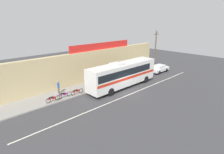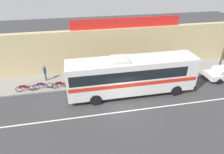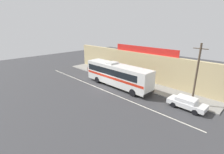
{
  "view_description": "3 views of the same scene",
  "coord_description": "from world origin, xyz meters",
  "px_view_note": "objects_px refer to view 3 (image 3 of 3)",
  "views": [
    {
      "loc": [
        -17.5,
        -15.45,
        9.55
      ],
      "look_at": [
        -0.41,
        2.39,
        1.73
      ],
      "focal_mm": 29.55,
      "sensor_mm": 36.0,
      "label": 1
    },
    {
      "loc": [
        -3.65,
        -13.33,
        10.74
      ],
      "look_at": [
        -0.52,
        2.47,
        1.58
      ],
      "focal_mm": 31.52,
      "sensor_mm": 36.0,
      "label": 2
    },
    {
      "loc": [
        17.82,
        -15.69,
        9.38
      ],
      "look_at": [
        0.19,
        1.63,
        1.38
      ],
      "focal_mm": 25.92,
      "sensor_mm": 36.0,
      "label": 3
    }
  ],
  "objects_px": {
    "motorcycle_black": "(100,72)",
    "utility_pole": "(196,74)",
    "pedestrian_by_curb": "(101,66)",
    "intercity_bus": "(117,74)",
    "parked_car": "(187,103)",
    "motorcycle_red": "(90,69)",
    "motorcycle_blue": "(95,70)"
  },
  "relations": [
    {
      "from": "motorcycle_black",
      "to": "intercity_bus",
      "type": "bearing_deg",
      "value": -17.05
    },
    {
      "from": "motorcycle_blue",
      "to": "pedestrian_by_curb",
      "type": "distance_m",
      "value": 1.77
    },
    {
      "from": "motorcycle_red",
      "to": "utility_pole",
      "type": "bearing_deg",
      "value": -0.46
    },
    {
      "from": "intercity_bus",
      "to": "motorcycle_black",
      "type": "bearing_deg",
      "value": 162.95
    },
    {
      "from": "pedestrian_by_curb",
      "to": "utility_pole",
      "type": "bearing_deg",
      "value": -5.9
    },
    {
      "from": "motorcycle_blue",
      "to": "pedestrian_by_curb",
      "type": "bearing_deg",
      "value": 85.18
    },
    {
      "from": "parked_car",
      "to": "motorcycle_red",
      "type": "xyz_separation_m",
      "value": [
        -20.55,
        1.41,
        -0.17
      ]
    },
    {
      "from": "parked_car",
      "to": "motorcycle_black",
      "type": "bearing_deg",
      "value": 175.45
    },
    {
      "from": "intercity_bus",
      "to": "utility_pole",
      "type": "bearing_deg",
      "value": 9.84
    },
    {
      "from": "utility_pole",
      "to": "motorcycle_red",
      "type": "bearing_deg",
      "value": 179.54
    },
    {
      "from": "utility_pole",
      "to": "pedestrian_by_curb",
      "type": "bearing_deg",
      "value": 174.1
    },
    {
      "from": "utility_pole",
      "to": "motorcycle_blue",
      "type": "height_order",
      "value": "utility_pole"
    },
    {
      "from": "intercity_bus",
      "to": "motorcycle_red",
      "type": "relative_size",
      "value": 6.49
    },
    {
      "from": "parked_car",
      "to": "utility_pole",
      "type": "xyz_separation_m",
      "value": [
        0.16,
        1.24,
        3.22
      ]
    },
    {
      "from": "motorcycle_black",
      "to": "utility_pole",
      "type": "bearing_deg",
      "value": -0.42
    },
    {
      "from": "motorcycle_red",
      "to": "motorcycle_black",
      "type": "height_order",
      "value": "same"
    },
    {
      "from": "motorcycle_blue",
      "to": "motorcycle_red",
      "type": "bearing_deg",
      "value": -175.34
    },
    {
      "from": "pedestrian_by_curb",
      "to": "motorcycle_black",
      "type": "bearing_deg",
      "value": -48.92
    },
    {
      "from": "intercity_bus",
      "to": "motorcycle_black",
      "type": "height_order",
      "value": "intercity_bus"
    },
    {
      "from": "intercity_bus",
      "to": "motorcycle_red",
      "type": "xyz_separation_m",
      "value": [
        -9.88,
        2.05,
        -1.5
      ]
    },
    {
      "from": "motorcycle_blue",
      "to": "utility_pole",
      "type": "bearing_deg",
      "value": -0.89
    },
    {
      "from": "utility_pole",
      "to": "motorcycle_blue",
      "type": "relative_size",
      "value": 3.8
    },
    {
      "from": "utility_pole",
      "to": "motorcycle_blue",
      "type": "xyz_separation_m",
      "value": [
        -19.11,
        0.3,
        -3.39
      ]
    },
    {
      "from": "intercity_bus",
      "to": "parked_car",
      "type": "distance_m",
      "value": 10.77
    },
    {
      "from": "motorcycle_red",
      "to": "pedestrian_by_curb",
      "type": "distance_m",
      "value": 2.57
    },
    {
      "from": "utility_pole",
      "to": "parked_car",
      "type": "bearing_deg",
      "value": -97.31
    },
    {
      "from": "parked_car",
      "to": "intercity_bus",
      "type": "bearing_deg",
      "value": -176.6
    },
    {
      "from": "motorcycle_blue",
      "to": "motorcycle_black",
      "type": "height_order",
      "value": "same"
    },
    {
      "from": "motorcycle_red",
      "to": "pedestrian_by_curb",
      "type": "height_order",
      "value": "pedestrian_by_curb"
    },
    {
      "from": "motorcycle_black",
      "to": "pedestrian_by_curb",
      "type": "distance_m",
      "value": 2.5
    },
    {
      "from": "pedestrian_by_curb",
      "to": "motorcycle_red",
      "type": "bearing_deg",
      "value": -134.16
    },
    {
      "from": "intercity_bus",
      "to": "motorcycle_blue",
      "type": "distance_m",
      "value": 8.69
    }
  ]
}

